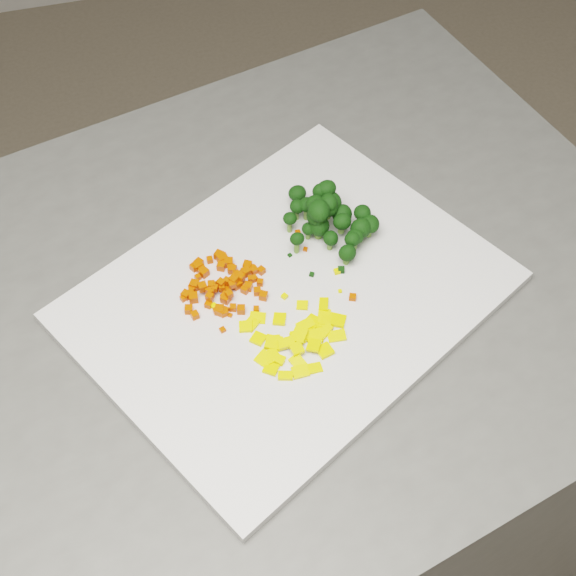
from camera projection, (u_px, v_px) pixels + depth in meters
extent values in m
plane|color=#746652|center=(356.00, 512.00, 1.70)|extent=(4.00, 4.00, 0.00)
cube|color=#4E4E4B|center=(250.00, 465.00, 1.28)|extent=(1.17, 0.95, 0.90)
cube|color=silver|center=(288.00, 296.00, 0.91)|extent=(0.56, 0.52, 0.01)
cube|color=#C53202|center=(189.00, 309.00, 0.89)|extent=(0.01, 0.01, 0.01)
cube|color=#C53202|center=(220.00, 310.00, 0.89)|extent=(0.01, 0.01, 0.01)
cube|color=#C53202|center=(215.00, 285.00, 0.91)|extent=(0.01, 0.01, 0.01)
cube|color=#C53202|center=(194.00, 267.00, 0.93)|extent=(0.01, 0.01, 0.01)
cube|color=#C53202|center=(241.00, 281.00, 0.92)|extent=(0.01, 0.01, 0.01)
cube|color=#C53202|center=(221.00, 266.00, 0.93)|extent=(0.01, 0.01, 0.01)
cube|color=#C53202|center=(239.00, 276.00, 0.92)|extent=(0.01, 0.01, 0.01)
cube|color=#C53202|center=(243.00, 274.00, 0.92)|extent=(0.01, 0.01, 0.01)
cube|color=#C53202|center=(210.00, 292.00, 0.91)|extent=(0.01, 0.01, 0.01)
cube|color=#C53202|center=(260.00, 282.00, 0.91)|extent=(0.01, 0.01, 0.01)
cube|color=#C53202|center=(233.00, 308.00, 0.89)|extent=(0.01, 0.01, 0.01)
cube|color=#C53202|center=(247.00, 265.00, 0.93)|extent=(0.01, 0.01, 0.01)
cube|color=#C53202|center=(211.00, 285.00, 0.90)|extent=(0.01, 0.01, 0.01)
cube|color=#C53202|center=(232.00, 269.00, 0.92)|extent=(0.01, 0.01, 0.01)
cube|color=#C53202|center=(225.00, 296.00, 0.90)|extent=(0.01, 0.01, 0.01)
cube|color=#C53202|center=(228.00, 289.00, 0.91)|extent=(0.01, 0.01, 0.01)
cube|color=#C53202|center=(203.00, 287.00, 0.90)|extent=(0.01, 0.01, 0.01)
cube|color=#C53202|center=(191.00, 289.00, 0.91)|extent=(0.01, 0.01, 0.01)
cube|color=#C53202|center=(261.00, 271.00, 0.92)|extent=(0.01, 0.01, 0.01)
cube|color=#C53202|center=(254.00, 279.00, 0.92)|extent=(0.01, 0.01, 0.01)
cube|color=#C53202|center=(195.00, 315.00, 0.89)|extent=(0.01, 0.01, 0.01)
cube|color=#C53202|center=(232.00, 269.00, 0.92)|extent=(0.01, 0.01, 0.01)
cube|color=#C53202|center=(237.00, 275.00, 0.92)|extent=(0.01, 0.01, 0.01)
cube|color=#C53202|center=(226.00, 299.00, 0.90)|extent=(0.01, 0.01, 0.01)
cube|color=#C53202|center=(195.00, 285.00, 0.91)|extent=(0.01, 0.01, 0.01)
cube|color=#C53202|center=(221.00, 258.00, 0.93)|extent=(0.01, 0.01, 0.01)
cube|color=#C53202|center=(232.00, 285.00, 0.90)|extent=(0.01, 0.01, 0.01)
cube|color=#C53202|center=(210.00, 260.00, 0.93)|extent=(0.01, 0.01, 0.01)
cube|color=#C53202|center=(246.00, 272.00, 0.92)|extent=(0.01, 0.01, 0.01)
cube|color=#C53202|center=(222.00, 284.00, 0.91)|extent=(0.01, 0.01, 0.01)
cube|color=#C53202|center=(224.00, 261.00, 0.93)|extent=(0.01, 0.01, 0.01)
cube|color=#C53202|center=(199.00, 263.00, 0.93)|extent=(0.01, 0.01, 0.01)
cube|color=#C53202|center=(186.00, 295.00, 0.90)|extent=(0.01, 0.01, 0.01)
cube|color=#C53202|center=(254.00, 270.00, 0.92)|extent=(0.01, 0.01, 0.01)
cube|color=#C53202|center=(233.00, 282.00, 0.91)|extent=(0.01, 0.01, 0.01)
cube|color=#C53202|center=(190.00, 295.00, 0.90)|extent=(0.01, 0.01, 0.01)
cube|color=#C53202|center=(215.00, 288.00, 0.90)|extent=(0.01, 0.01, 0.01)
cube|color=#C53202|center=(229.00, 262.00, 0.93)|extent=(0.01, 0.01, 0.01)
cube|color=#C53202|center=(234.00, 280.00, 0.90)|extent=(0.01, 0.01, 0.01)
cube|color=#C53202|center=(224.00, 313.00, 0.89)|extent=(0.01, 0.01, 0.01)
cube|color=#C53202|center=(225.00, 310.00, 0.89)|extent=(0.01, 0.01, 0.01)
cube|color=#C53202|center=(227.00, 281.00, 0.90)|extent=(0.01, 0.01, 0.01)
cube|color=#C53202|center=(196.00, 287.00, 0.91)|extent=(0.01, 0.01, 0.01)
cube|color=#C53202|center=(210.00, 297.00, 0.89)|extent=(0.01, 0.01, 0.01)
cube|color=#C53202|center=(257.00, 291.00, 0.91)|extent=(0.01, 0.01, 0.01)
cube|color=#C53202|center=(190.00, 294.00, 0.90)|extent=(0.01, 0.01, 0.01)
cube|color=#C53202|center=(198.00, 277.00, 0.92)|extent=(0.01, 0.01, 0.01)
cube|color=#C53202|center=(211.00, 291.00, 0.90)|extent=(0.01, 0.01, 0.01)
cube|color=#C53202|center=(220.00, 260.00, 0.93)|extent=(0.01, 0.01, 0.01)
cube|color=#C53202|center=(241.00, 310.00, 0.89)|extent=(0.01, 0.01, 0.01)
cube|color=#C53202|center=(223.00, 258.00, 0.93)|extent=(0.01, 0.01, 0.01)
cube|color=#C53202|center=(201.00, 267.00, 0.93)|extent=(0.01, 0.01, 0.01)
cube|color=#C53202|center=(222.00, 287.00, 0.90)|extent=(0.01, 0.01, 0.01)
cube|color=#C53202|center=(219.00, 255.00, 0.94)|extent=(0.01, 0.01, 0.01)
cube|color=#C53202|center=(210.00, 290.00, 0.90)|extent=(0.01, 0.01, 0.01)
cube|color=#C53202|center=(225.00, 312.00, 0.89)|extent=(0.01, 0.01, 0.01)
cube|color=#C53202|center=(221.00, 312.00, 0.89)|extent=(0.01, 0.01, 0.01)
cube|color=#C53202|center=(216.00, 311.00, 0.89)|extent=(0.01, 0.01, 0.01)
cube|color=#C53202|center=(194.00, 298.00, 0.90)|extent=(0.01, 0.01, 0.01)
cube|color=#C53202|center=(204.00, 272.00, 0.92)|extent=(0.01, 0.01, 0.01)
cube|color=#C53202|center=(194.00, 285.00, 0.91)|extent=(0.01, 0.01, 0.01)
cube|color=#C53202|center=(248.00, 287.00, 0.91)|extent=(0.01, 0.01, 0.01)
cube|color=#C53202|center=(198.00, 266.00, 0.93)|extent=(0.01, 0.01, 0.01)
cube|color=#C53202|center=(183.00, 298.00, 0.90)|extent=(0.01, 0.01, 0.01)
cube|color=#C53202|center=(208.00, 304.00, 0.90)|extent=(0.01, 0.01, 0.01)
cube|color=#C53202|center=(263.00, 296.00, 0.90)|extent=(0.01, 0.01, 0.01)
cube|color=#C53202|center=(221.00, 283.00, 0.90)|extent=(0.01, 0.01, 0.01)
cube|color=#C53202|center=(229.00, 294.00, 0.89)|extent=(0.01, 0.01, 0.01)
cube|color=#C53202|center=(222.00, 289.00, 0.91)|extent=(0.01, 0.01, 0.01)
cube|color=#C53202|center=(251.00, 268.00, 0.93)|extent=(0.01, 0.01, 0.01)
cube|color=#C53202|center=(241.00, 277.00, 0.91)|extent=(0.01, 0.01, 0.01)
cube|color=#C53202|center=(256.00, 309.00, 0.89)|extent=(0.01, 0.01, 0.01)
cube|color=#C53202|center=(251.00, 279.00, 0.92)|extent=(0.01, 0.01, 0.01)
cube|color=#C53202|center=(237.00, 284.00, 0.91)|extent=(0.01, 0.01, 0.01)
cube|color=#C53202|center=(245.00, 290.00, 0.91)|extent=(0.01, 0.01, 0.01)
cube|color=yellow|center=(313.00, 321.00, 0.88)|extent=(0.02, 0.02, 0.01)
cube|color=yellow|center=(314.00, 338.00, 0.87)|extent=(0.02, 0.02, 0.01)
cube|color=yellow|center=(313.00, 368.00, 0.85)|extent=(0.02, 0.01, 0.01)
cube|color=yellow|center=(251.00, 324.00, 0.88)|extent=(0.02, 0.02, 0.00)
cube|color=yellow|center=(287.00, 343.00, 0.86)|extent=(0.02, 0.01, 0.01)
cube|color=yellow|center=(306.00, 325.00, 0.88)|extent=(0.02, 0.02, 0.01)
cube|color=yellow|center=(296.00, 337.00, 0.87)|extent=(0.01, 0.01, 0.01)
cube|color=yellow|center=(300.00, 372.00, 0.84)|extent=(0.02, 0.01, 0.01)
cube|color=yellow|center=(272.00, 356.00, 0.86)|extent=(0.02, 0.02, 0.01)
cube|color=yellow|center=(258.00, 318.00, 0.89)|extent=(0.02, 0.02, 0.01)
cube|color=yellow|center=(324.00, 317.00, 0.89)|extent=(0.02, 0.02, 0.01)
cube|color=yellow|center=(324.00, 305.00, 0.90)|extent=(0.02, 0.02, 0.01)
cube|color=yellow|center=(271.00, 369.00, 0.85)|extent=(0.02, 0.02, 0.01)
cube|color=yellow|center=(324.00, 330.00, 0.88)|extent=(0.02, 0.02, 0.01)
cube|color=yellow|center=(298.00, 337.00, 0.87)|extent=(0.01, 0.02, 0.01)
cube|color=yellow|center=(279.00, 359.00, 0.85)|extent=(0.02, 0.02, 0.01)
cube|color=yellow|center=(299.00, 335.00, 0.87)|extent=(0.02, 0.02, 0.01)
cube|color=yellow|center=(315.00, 337.00, 0.87)|extent=(0.02, 0.02, 0.01)
cube|color=yellow|center=(315.00, 324.00, 0.88)|extent=(0.02, 0.02, 0.01)
cube|color=yellow|center=(285.00, 376.00, 0.84)|extent=(0.02, 0.01, 0.00)
cube|color=yellow|center=(337.00, 320.00, 0.88)|extent=(0.02, 0.02, 0.01)
cube|color=yellow|center=(325.00, 351.00, 0.86)|extent=(0.02, 0.02, 0.01)
cube|color=yellow|center=(302.00, 305.00, 0.90)|extent=(0.02, 0.02, 0.01)
cube|color=yellow|center=(314.00, 345.00, 0.86)|extent=(0.02, 0.02, 0.01)
cube|color=yellow|center=(326.00, 321.00, 0.88)|extent=(0.02, 0.02, 0.01)
cube|color=yellow|center=(313.00, 337.00, 0.87)|extent=(0.02, 0.03, 0.01)
cube|color=yellow|center=(258.00, 339.00, 0.87)|extent=(0.02, 0.02, 0.00)
cube|color=yellow|center=(298.00, 363.00, 0.85)|extent=(0.02, 0.02, 0.01)
cube|color=yellow|center=(273.00, 343.00, 0.87)|extent=(0.02, 0.02, 0.01)
cube|color=yellow|center=(264.00, 359.00, 0.86)|extent=(0.02, 0.02, 0.01)
cube|color=yellow|center=(337.00, 336.00, 0.87)|extent=(0.02, 0.02, 0.01)
cube|color=yellow|center=(297.00, 349.00, 0.86)|extent=(0.02, 0.02, 0.01)
cube|color=yellow|center=(246.00, 327.00, 0.88)|extent=(0.02, 0.02, 0.01)
cube|color=yellow|center=(280.00, 319.00, 0.89)|extent=(0.02, 0.02, 0.01)
cube|color=yellow|center=(275.00, 342.00, 0.87)|extent=(0.01, 0.02, 0.01)
cube|color=yellow|center=(297.00, 338.00, 0.87)|extent=(0.02, 0.02, 0.01)
cube|color=black|center=(312.00, 274.00, 0.92)|extent=(0.01, 0.01, 0.00)
cube|color=yellow|center=(340.00, 291.00, 0.91)|extent=(0.00, 0.00, 0.00)
cube|color=#C53202|center=(298.00, 233.00, 0.96)|extent=(0.01, 0.01, 0.00)
cube|color=yellow|center=(337.00, 271.00, 0.92)|extent=(0.01, 0.01, 0.00)
cube|color=yellow|center=(214.00, 306.00, 0.90)|extent=(0.01, 0.01, 0.00)
cube|color=yellow|center=(281.00, 362.00, 0.85)|extent=(0.01, 0.01, 0.00)
cube|color=#C53202|center=(291.00, 339.00, 0.87)|extent=(0.00, 0.00, 0.00)
cube|color=black|center=(341.00, 270.00, 0.93)|extent=(0.01, 0.01, 0.01)
cube|color=#C53202|center=(223.00, 330.00, 0.88)|extent=(0.01, 0.01, 0.00)
cube|color=yellow|center=(284.00, 296.00, 0.90)|extent=(0.01, 0.01, 0.00)
cube|color=black|center=(290.00, 255.00, 0.94)|extent=(0.01, 0.01, 0.00)
cube|color=#C53202|center=(353.00, 297.00, 0.90)|extent=(0.01, 0.01, 0.01)
cube|color=#C53202|center=(261.00, 341.00, 0.87)|extent=(0.01, 0.01, 0.00)
cube|color=#C53202|center=(230.00, 315.00, 0.89)|extent=(0.01, 0.01, 0.00)
cube|color=#C53202|center=(305.00, 249.00, 0.95)|extent=(0.01, 0.01, 0.00)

